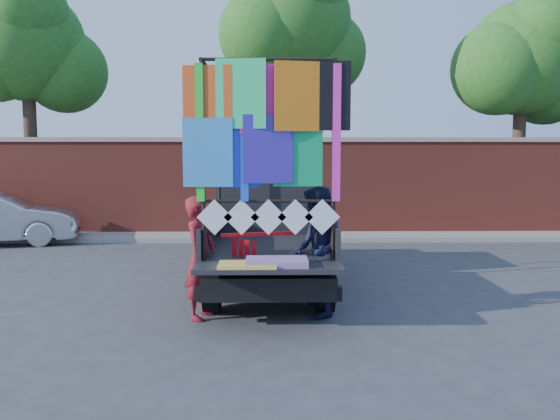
{
  "coord_description": "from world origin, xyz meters",
  "views": [
    {
      "loc": [
        0.36,
        -7.55,
        2.21
      ],
      "look_at": [
        0.47,
        -0.22,
        1.44
      ],
      "focal_mm": 35.0,
      "sensor_mm": 36.0,
      "label": 1
    }
  ],
  "objects": [
    {
      "name": "tree_right",
      "position": [
        7.52,
        8.12,
        4.75
      ],
      "size": [
        4.2,
        3.3,
        6.62
      ],
      "color": "#38281C",
      "rests_on": "ground"
    },
    {
      "name": "man",
      "position": [
        0.96,
        -0.33,
        0.88
      ],
      "size": [
        0.67,
        0.86,
        1.76
      ],
      "primitive_type": "imported",
      "rotation": [
        0.0,
        0.0,
        -1.57
      ],
      "color": "#151935",
      "rests_on": "ground"
    },
    {
      "name": "brick_wall",
      "position": [
        0.0,
        7.0,
        1.33
      ],
      "size": [
        30.0,
        0.45,
        2.61
      ],
      "color": "#94392B",
      "rests_on": "ground"
    },
    {
      "name": "tree_left",
      "position": [
        -6.48,
        8.12,
        5.12
      ],
      "size": [
        4.2,
        3.3,
        7.05
      ],
      "color": "#38281C",
      "rests_on": "ground"
    },
    {
      "name": "woman",
      "position": [
        -0.58,
        -0.4,
        0.82
      ],
      "size": [
        0.53,
        0.67,
        1.64
      ],
      "primitive_type": "imported",
      "rotation": [
        0.0,
        0.0,
        1.32
      ],
      "color": "maroon",
      "rests_on": "ground"
    },
    {
      "name": "ground",
      "position": [
        0.0,
        0.0,
        0.0
      ],
      "size": [
        90.0,
        90.0,
        0.0
      ],
      "primitive_type": "plane",
      "color": "#38383A",
      "rests_on": "ground"
    },
    {
      "name": "pickup_truck",
      "position": [
        0.32,
        1.99,
        0.85
      ],
      "size": [
        2.14,
        5.37,
        3.38
      ],
      "color": "black",
      "rests_on": "ground"
    },
    {
      "name": "streamer_bundle",
      "position": [
        0.08,
        -0.38,
        0.92
      ],
      "size": [
        1.02,
        0.26,
        0.7
      ],
      "color": "red",
      "rests_on": "ground"
    },
    {
      "name": "curb",
      "position": [
        0.0,
        6.3,
        0.06
      ],
      "size": [
        30.0,
        1.2,
        0.12
      ],
      "primitive_type": "cube",
      "color": "gray",
      "rests_on": "ground"
    },
    {
      "name": "tree_mid",
      "position": [
        1.02,
        8.12,
        5.7
      ],
      "size": [
        4.2,
        3.3,
        7.73
      ],
      "color": "#38281C",
      "rests_on": "ground"
    }
  ]
}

